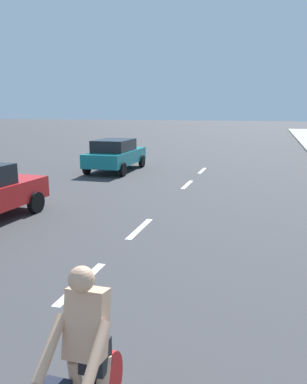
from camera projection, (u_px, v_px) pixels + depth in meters
name	position (u px, v px, depth m)	size (l,w,h in m)	color
ground_plane	(199.00, 174.00, 18.41)	(160.00, 160.00, 0.00)	#38383A
lane_stripe_2	(81.00, 283.00, 6.95)	(0.16, 1.80, 0.01)	white
lane_stripe_3	(140.00, 229.00, 10.08)	(0.16, 1.80, 0.01)	white
lane_stripe_4	(187.00, 185.00, 15.87)	(0.16, 1.80, 0.01)	white
lane_stripe_5	(202.00, 171.00, 19.43)	(0.16, 1.80, 0.01)	white
cyclist	(77.00, 377.00, 3.30)	(0.62, 1.71, 1.82)	black
parked_car_teal	(115.00, 154.00, 19.18)	(2.01, 4.30, 1.57)	#14727A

